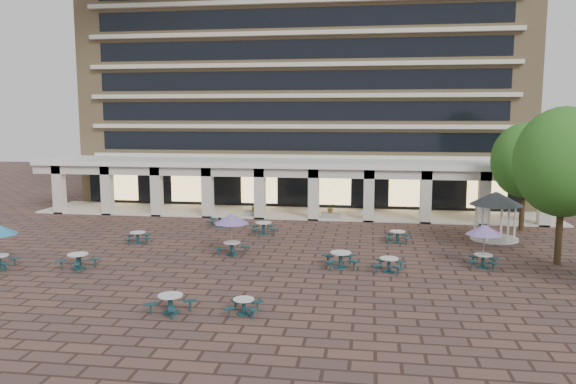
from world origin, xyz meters
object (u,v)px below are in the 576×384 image
picnic_table_2 (170,302)px  planter_left (254,212)px  picnic_table_0 (78,260)px  gazebo (496,204)px  picnic_table_1 (244,305)px  planter_right (331,213)px

picnic_table_2 → planter_left: size_ratio=1.39×
picnic_table_0 → gazebo: gazebo is taller
picnic_table_2 → planter_left: 22.02m
picnic_table_1 → planter_left: size_ratio=0.97×
picnic_table_0 → picnic_table_2: size_ratio=1.05×
picnic_table_1 → gazebo: bearing=51.0°
picnic_table_0 → gazebo: bearing=46.7°
picnic_table_0 → picnic_table_1: 11.52m
picnic_table_2 → gazebo: size_ratio=0.62×
picnic_table_1 → gazebo: 20.67m
planter_left → picnic_table_1: bearing=-79.4°
picnic_table_0 → planter_left: 17.38m
planter_right → gazebo: bearing=-27.7°
picnic_table_0 → picnic_table_1: size_ratio=1.51×
picnic_table_1 → planter_right: 21.78m
gazebo → planter_right: (-11.07, 5.81, -1.87)m
picnic_table_2 → gazebo: (16.07, 16.19, 1.90)m
picnic_table_2 → gazebo: 22.89m
picnic_table_0 → gazebo: (23.24, 10.46, 1.88)m
picnic_table_0 → planter_left: planter_left is taller
picnic_table_1 → picnic_table_0: bearing=152.4°
picnic_table_1 → planter_right: bearing=85.2°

